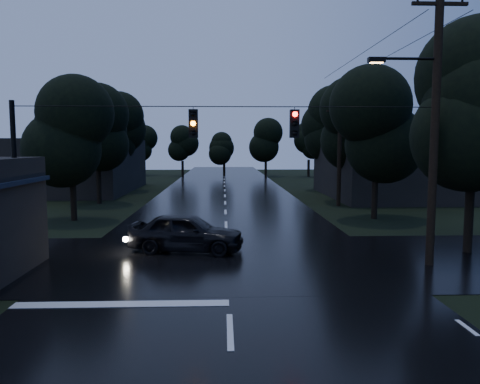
{
  "coord_description": "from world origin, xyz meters",
  "views": [
    {
      "loc": [
        -0.15,
        -5.75,
        4.44
      ],
      "look_at": [
        0.59,
        14.64,
        2.39
      ],
      "focal_mm": 35.0,
      "sensor_mm": 36.0,
      "label": 1
    }
  ],
  "objects": [
    {
      "name": "main_road",
      "position": [
        0.0,
        30.0,
        0.0
      ],
      "size": [
        12.0,
        120.0,
        0.02
      ],
      "primitive_type": "cube",
      "color": "black",
      "rests_on": "ground"
    },
    {
      "name": "cross_street",
      "position": [
        0.0,
        12.0,
        0.0
      ],
      "size": [
        60.0,
        9.0,
        0.02
      ],
      "primitive_type": "cube",
      "color": "black",
      "rests_on": "ground"
    },
    {
      "name": "building_far_right",
      "position": [
        14.0,
        34.0,
        2.2
      ],
      "size": [
        10.0,
        14.0,
        4.4
      ],
      "primitive_type": "cube",
      "color": "black",
      "rests_on": "ground"
    },
    {
      "name": "building_far_left",
      "position": [
        -14.0,
        40.0,
        2.5
      ],
      "size": [
        10.0,
        16.0,
        5.0
      ],
      "primitive_type": "cube",
      "color": "black",
      "rests_on": "ground"
    },
    {
      "name": "utility_pole_main",
      "position": [
        7.41,
        11.0,
        5.26
      ],
      "size": [
        3.5,
        0.3,
        10.0
      ],
      "color": "black",
      "rests_on": "ground"
    },
    {
      "name": "utility_pole_far",
      "position": [
        8.3,
        28.0,
        3.88
      ],
      "size": [
        2.0,
        0.3,
        7.5
      ],
      "color": "black",
      "rests_on": "ground"
    },
    {
      "name": "anchor_pole_left",
      "position": [
        -7.5,
        11.0,
        3.0
      ],
      "size": [
        0.18,
        0.18,
        6.0
      ],
      "primitive_type": "cylinder",
      "color": "black",
      "rests_on": "ground"
    },
    {
      "name": "span_signals",
      "position": [
        0.56,
        10.99,
        5.24
      ],
      "size": [
        15.0,
        0.37,
        1.12
      ],
      "color": "black",
      "rests_on": "ground"
    },
    {
      "name": "tree_corner_near",
      "position": [
        10.0,
        13.0,
        5.99
      ],
      "size": [
        4.48,
        4.48,
        9.44
      ],
      "color": "black",
      "rests_on": "ground"
    },
    {
      "name": "tree_left_a",
      "position": [
        -9.0,
        22.0,
        5.24
      ],
      "size": [
        3.92,
        3.92,
        8.26
      ],
      "color": "black",
      "rests_on": "ground"
    },
    {
      "name": "tree_left_b",
      "position": [
        -9.6,
        30.0,
        5.62
      ],
      "size": [
        4.2,
        4.2,
        8.85
      ],
      "color": "black",
      "rests_on": "ground"
    },
    {
      "name": "tree_left_c",
      "position": [
        -10.2,
        40.0,
        5.99
      ],
      "size": [
        4.48,
        4.48,
        9.44
      ],
      "color": "black",
      "rests_on": "ground"
    },
    {
      "name": "tree_right_a",
      "position": [
        9.0,
        22.0,
        5.62
      ],
      "size": [
        4.2,
        4.2,
        8.85
      ],
      "color": "black",
      "rests_on": "ground"
    },
    {
      "name": "tree_right_b",
      "position": [
        9.6,
        30.0,
        5.99
      ],
      "size": [
        4.48,
        4.48,
        9.44
      ],
      "color": "black",
      "rests_on": "ground"
    },
    {
      "name": "tree_right_c",
      "position": [
        10.2,
        40.0,
        6.37
      ],
      "size": [
        4.76,
        4.76,
        10.03
      ],
      "color": "black",
      "rests_on": "ground"
    },
    {
      "name": "car",
      "position": [
        -1.7,
        13.58,
        0.81
      ],
      "size": [
        5.04,
        2.72,
        1.63
      ],
      "primitive_type": "imported",
      "rotation": [
        0.0,
        0.0,
        1.4
      ],
      "color": "black",
      "rests_on": "ground"
    }
  ]
}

